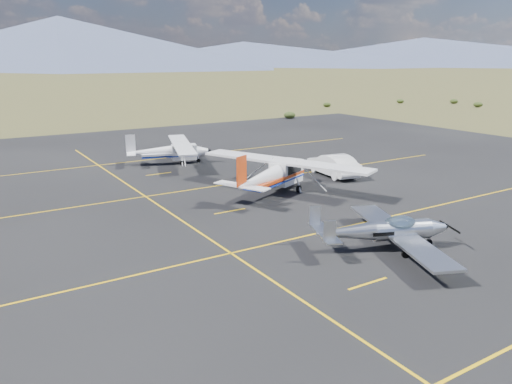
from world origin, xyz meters
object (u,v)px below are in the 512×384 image
object	(u,v)px
aircraft_plain	(170,151)
aircraft_cessna	(275,173)
aircraft_low_wing	(386,231)
sedan	(333,165)

from	to	relation	value
aircraft_plain	aircraft_cessna	bearing A→B (deg)	-62.03
aircraft_low_wing	aircraft_plain	size ratio (longest dim) A/B	0.87
aircraft_plain	aircraft_low_wing	bearing A→B (deg)	-69.45
aircraft_low_wing	sedan	world-z (taller)	aircraft_low_wing
aircraft_cessna	sedan	bearing A→B (deg)	-7.73
aircraft_cessna	aircraft_plain	bearing A→B (deg)	75.48
aircraft_plain	sedan	distance (m)	13.33
sedan	aircraft_plain	bearing A→B (deg)	-42.58
sedan	aircraft_cessna	bearing A→B (deg)	24.07
aircraft_plain	sedan	world-z (taller)	aircraft_plain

